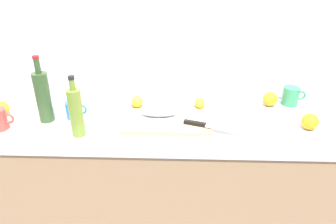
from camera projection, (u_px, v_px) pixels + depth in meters
back_wall at (145, 38)px, 1.76m from camera, size 3.20×0.05×2.50m
kitchen_counter at (144, 187)px, 1.82m from camera, size 2.00×0.60×0.90m
cutting_board at (168, 119)px, 1.60m from camera, size 0.43×0.31×0.02m
white_plate at (158, 117)px, 1.58m from camera, size 0.25×0.25×0.01m
fish_fillet at (158, 112)px, 1.57m from camera, size 0.18×0.08×0.04m
chef_knife at (205, 125)px, 1.50m from camera, size 0.28×0.12×0.02m
lemon_0 at (200, 103)px, 1.69m from camera, size 0.06×0.06×0.06m
lemon_1 at (137, 102)px, 1.69m from camera, size 0.06×0.06×0.06m
olive_oil_bottle at (76, 112)px, 1.42m from camera, size 0.06×0.06×0.30m
wine_bottle at (43, 96)px, 1.55m from camera, size 0.07×0.07×0.34m
coffee_mug_1 at (73, 110)px, 1.61m from camera, size 0.11×0.07×0.09m
coffee_mug_2 at (291, 96)px, 1.76m from camera, size 0.13×0.09×0.10m
orange_0 at (2, 108)px, 1.65m from camera, size 0.08×0.08×0.08m
orange_2 at (270, 99)px, 1.75m from camera, size 0.08×0.08×0.08m
orange_3 at (310, 122)px, 1.51m from camera, size 0.08×0.08×0.08m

